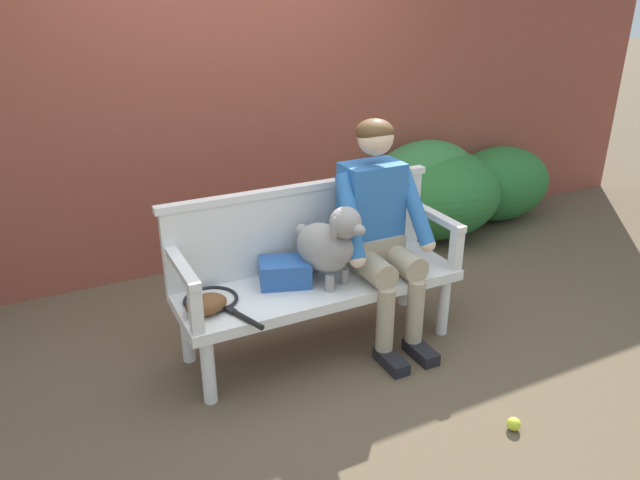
{
  "coord_description": "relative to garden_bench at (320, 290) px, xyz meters",
  "views": [
    {
      "loc": [
        -1.35,
        -2.7,
        1.99
      ],
      "look_at": [
        0.0,
        0.0,
        0.68
      ],
      "focal_mm": 33.76,
      "sensor_mm": 36.0,
      "label": 1
    }
  ],
  "objects": [
    {
      "name": "ground_plane",
      "position": [
        0.0,
        0.0,
        -0.38
      ],
      "size": [
        40.0,
        40.0,
        0.0
      ],
      "primitive_type": "plane",
      "color": "brown"
    },
    {
      "name": "brick_garden_fence",
      "position": [
        0.0,
        1.52,
        0.94
      ],
      "size": [
        8.0,
        0.3,
        2.63
      ],
      "primitive_type": "cube",
      "color": "brown",
      "rests_on": "ground"
    },
    {
      "name": "hedge_bush_mid_right",
      "position": [
        1.53,
        1.13,
        0.03
      ],
      "size": [
        1.05,
        0.65,
        0.81
      ],
      "primitive_type": "ellipsoid",
      "color": "#337538",
      "rests_on": "ground"
    },
    {
      "name": "hedge_bush_far_left",
      "position": [
        1.6,
        1.11,
        -0.01
      ],
      "size": [
        1.16,
        1.02,
        0.74
      ],
      "primitive_type": "ellipsoid",
      "color": "#286B2D",
      "rests_on": "ground"
    },
    {
      "name": "hedge_bush_far_right",
      "position": [
        2.36,
        1.15,
        -0.05
      ],
      "size": [
        0.98,
        0.67,
        0.65
      ],
      "primitive_type": "ellipsoid",
      "color": "#286B2D",
      "rests_on": "ground"
    },
    {
      "name": "garden_bench",
      "position": [
        0.0,
        0.0,
        0.0
      ],
      "size": [
        1.62,
        0.53,
        0.43
      ],
      "color": "white",
      "rests_on": "ground"
    },
    {
      "name": "bench_backrest",
      "position": [
        0.0,
        0.23,
        0.31
      ],
      "size": [
        1.66,
        0.06,
        0.5
      ],
      "color": "white",
      "rests_on": "garden_bench"
    },
    {
      "name": "bench_armrest_left_end",
      "position": [
        -0.77,
        -0.09,
        0.26
      ],
      "size": [
        0.06,
        0.53,
        0.28
      ],
      "color": "white",
      "rests_on": "garden_bench"
    },
    {
      "name": "bench_armrest_right_end",
      "position": [
        0.77,
        -0.09,
        0.26
      ],
      "size": [
        0.06,
        0.53,
        0.28
      ],
      "color": "white",
      "rests_on": "garden_bench"
    },
    {
      "name": "person_seated",
      "position": [
        0.36,
        -0.02,
        0.33
      ],
      "size": [
        0.56,
        0.66,
        1.3
      ],
      "color": "black",
      "rests_on": "ground"
    },
    {
      "name": "dog_on_bench",
      "position": [
        0.03,
        -0.05,
        0.3
      ],
      "size": [
        0.34,
        0.48,
        0.48
      ],
      "color": "gray",
      "rests_on": "garden_bench"
    },
    {
      "name": "tennis_racket",
      "position": [
        -0.61,
        0.02,
        0.07
      ],
      "size": [
        0.37,
        0.58,
        0.03
      ],
      "color": "black",
      "rests_on": "garden_bench"
    },
    {
      "name": "baseball_glove",
      "position": [
        -0.67,
        -0.05,
        0.1
      ],
      "size": [
        0.25,
        0.21,
        0.09
      ],
      "primitive_type": "ellipsoid",
      "rotation": [
        0.0,
        0.0,
        0.22
      ],
      "color": "brown",
      "rests_on": "garden_bench"
    },
    {
      "name": "sports_bag",
      "position": [
        -0.19,
        0.06,
        0.13
      ],
      "size": [
        0.33,
        0.28,
        0.14
      ],
      "primitive_type": "cube",
      "rotation": [
        0.0,
        0.0,
        -0.32
      ],
      "color": "#2856A3",
      "rests_on": "garden_bench"
    },
    {
      "name": "tennis_ball",
      "position": [
        0.51,
        -1.06,
        -0.34
      ],
      "size": [
        0.07,
        0.07,
        0.07
      ],
      "primitive_type": "sphere",
      "color": "#CCDB33",
      "rests_on": "ground"
    }
  ]
}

